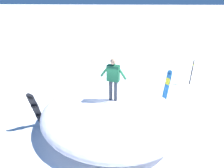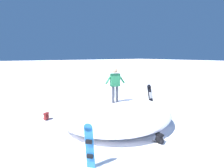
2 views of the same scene
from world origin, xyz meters
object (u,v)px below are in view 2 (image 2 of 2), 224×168
object	(u,v)px
snowboard_secondary_upright	(151,98)
backpack_near	(46,116)
snowboard_primary_upright	(89,146)
backpack_far	(160,139)
snowboarder_standing	(115,83)

from	to	relation	value
snowboard_secondary_upright	backpack_near	xyz separation A→B (m)	(5.68, -2.23, -0.67)
snowboard_primary_upright	backpack_far	bearing A→B (deg)	177.02
snowboard_secondary_upright	backpack_far	distance (m)	3.97
snowboard_primary_upright	backpack_near	xyz separation A→B (m)	(0.06, -4.99, -0.59)
snowboard_secondary_upright	backpack_near	size ratio (longest dim) A/B	3.41
backpack_near	backpack_far	distance (m)	5.99
snowboard_secondary_upright	backpack_far	xyz separation A→B (m)	(2.61, 2.91, -0.67)
snowboard_primary_upright	backpack_near	bearing A→B (deg)	-89.29
snowboarder_standing	snowboard_secondary_upright	size ratio (longest dim) A/B	1.00
snowboard_secondary_upright	backpack_near	world-z (taller)	snowboard_secondary_upright
snowboard_primary_upright	snowboard_secondary_upright	size ratio (longest dim) A/B	0.92
snowboarder_standing	snowboard_secondary_upright	distance (m)	3.28
snowboard_primary_upright	backpack_far	size ratio (longest dim) A/B	3.09
backpack_near	snowboard_secondary_upright	bearing A→B (deg)	158.56
backpack_near	backpack_far	bearing A→B (deg)	120.83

